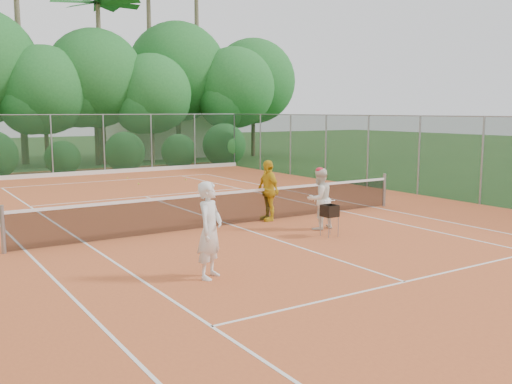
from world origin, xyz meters
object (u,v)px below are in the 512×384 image
at_px(player_center_grp, 319,199).
at_px(ball_hopper, 330,211).
at_px(player_white, 210,230).
at_px(player_yellow, 268,190).

relative_size(player_center_grp, ball_hopper, 2.07).
height_order(player_white, player_center_grp, player_white).
xyz_separation_m(player_white, player_yellow, (4.17, 4.20, -0.04)).
relative_size(player_white, player_yellow, 1.05).
height_order(player_yellow, ball_hopper, player_yellow).
relative_size(player_white, player_center_grp, 1.11).
relative_size(player_yellow, ball_hopper, 2.18).
bearing_deg(player_white, player_yellow, 8.06).
bearing_deg(player_white, ball_hopper, -16.95).
bearing_deg(player_center_grp, player_yellow, 104.67).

